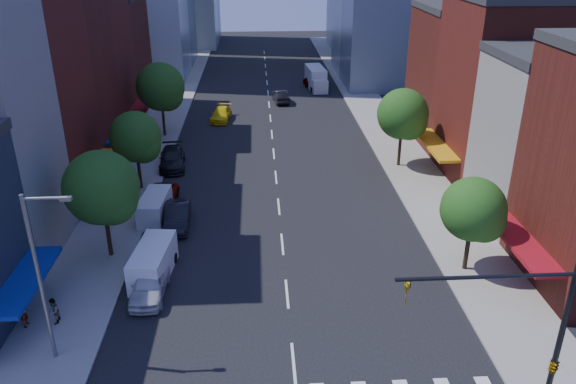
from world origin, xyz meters
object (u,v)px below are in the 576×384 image
(parked_car_third, at_px, (159,197))
(cargo_van_near, at_px, (153,263))
(parked_car_rear, at_px, (172,159))
(taxi, at_px, (221,114))
(traffic_car_oncoming, at_px, (280,96))
(traffic_car_far, at_px, (310,81))
(box_truck, at_px, (316,79))
(parked_car_front, at_px, (150,284))
(cargo_van_far, at_px, (155,208))
(pedestrian_far, at_px, (54,311))
(parked_car_second, at_px, (177,216))
(pedestrian_near, at_px, (24,313))

(parked_car_third, bearing_deg, cargo_van_near, -75.33)
(parked_car_third, xyz_separation_m, parked_car_rear, (0.00, 8.20, 0.14))
(taxi, distance_m, traffic_car_oncoming, 10.46)
(traffic_car_far, bearing_deg, box_truck, 109.97)
(parked_car_rear, relative_size, traffic_car_oncoming, 1.19)
(parked_car_front, bearing_deg, box_truck, 74.08)
(cargo_van_far, distance_m, taxi, 25.46)
(cargo_van_far, distance_m, traffic_car_far, 44.32)
(traffic_car_oncoming, bearing_deg, pedestrian_far, 65.14)
(parked_car_second, relative_size, cargo_van_far, 1.07)
(cargo_van_near, xyz_separation_m, pedestrian_far, (-4.62, -4.51, -0.11))
(parked_car_second, relative_size, traffic_car_oncoming, 1.03)
(parked_car_front, bearing_deg, parked_car_third, 97.08)
(cargo_van_far, relative_size, traffic_car_oncoming, 0.96)
(taxi, distance_m, pedestrian_near, 38.94)
(cargo_van_near, relative_size, taxi, 1.02)
(parked_car_rear, xyz_separation_m, cargo_van_far, (0.08, -10.70, 0.12))
(taxi, height_order, traffic_car_far, taxi)
(pedestrian_far, bearing_deg, parked_car_third, 165.19)
(pedestrian_far, bearing_deg, pedestrian_near, -85.71)
(parked_car_second, xyz_separation_m, cargo_van_near, (-0.66, -6.94, 0.22))
(parked_car_third, height_order, traffic_car_far, parked_car_third)
(parked_car_second, relative_size, pedestrian_far, 3.19)
(cargo_van_near, xyz_separation_m, traffic_car_oncoming, (9.75, 40.84, -0.25))
(cargo_van_near, relative_size, cargo_van_far, 1.10)
(taxi, bearing_deg, parked_car_third, -93.22)
(taxi, relative_size, pedestrian_far, 3.23)
(parked_car_second, distance_m, pedestrian_near, 13.46)
(parked_car_second, relative_size, cargo_van_near, 0.97)
(traffic_car_oncoming, distance_m, box_truck, 8.78)
(traffic_car_far, bearing_deg, pedestrian_far, 68.72)
(traffic_car_far, relative_size, pedestrian_near, 2.41)
(parked_car_rear, relative_size, taxi, 1.14)
(traffic_car_oncoming, height_order, box_truck, box_truck)
(box_truck, bearing_deg, traffic_car_far, 107.42)
(parked_car_front, bearing_deg, traffic_car_far, 75.41)
(parked_car_rear, xyz_separation_m, traffic_car_far, (15.61, 30.81, -0.15))
(box_truck, relative_size, pedestrian_far, 4.83)
(parked_car_third, bearing_deg, box_truck, 74.20)
(pedestrian_near, bearing_deg, parked_car_second, -31.52)
(traffic_car_far, xyz_separation_m, pedestrian_near, (-20.49, -54.29, 0.30))
(parked_car_second, xyz_separation_m, traffic_car_oncoming, (9.08, 33.89, -0.02))
(cargo_van_near, distance_m, traffic_car_oncoming, 41.98)
(traffic_car_far, bearing_deg, traffic_car_oncoming, 60.33)
(cargo_van_far, height_order, box_truck, box_truck)
(taxi, bearing_deg, parked_car_rear, -98.36)
(cargo_van_far, relative_size, pedestrian_near, 2.80)
(traffic_car_far, height_order, pedestrian_near, pedestrian_near)
(box_truck, xyz_separation_m, pedestrian_near, (-21.22, -52.45, -0.41))
(parked_car_third, bearing_deg, parked_car_rear, 97.94)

